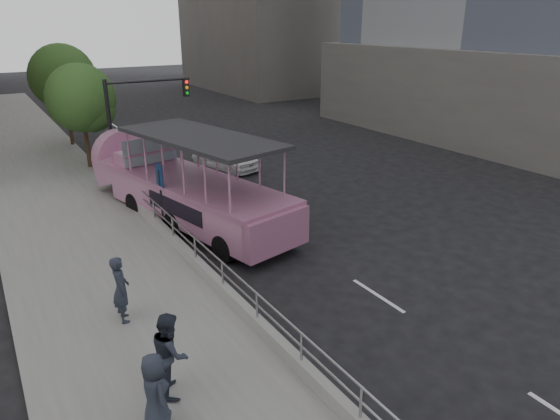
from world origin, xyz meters
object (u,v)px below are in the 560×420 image
object	(u,v)px
duck_boat	(181,187)
street_tree_far	(65,80)
pedestrian_mid	(170,353)
pedestrian_near	(121,289)
street_tree_near	(83,101)
car	(225,156)
pedestrian_far	(155,393)
traffic_signal	(134,114)
parking_sign	(161,190)

from	to	relation	value
duck_boat	street_tree_far	distance (m)	15.36
pedestrian_mid	street_tree_far	xyz separation A→B (m)	(2.64, 24.94, 3.07)
duck_boat	pedestrian_near	size ratio (longest dim) A/B	6.31
duck_boat	street_tree_near	bearing A→B (deg)	100.30
street_tree_near	pedestrian_near	bearing A→B (deg)	-99.40
duck_boat	pedestrian_near	bearing A→B (deg)	-122.35
pedestrian_near	street_tree_near	distance (m)	16.12
car	street_tree_far	size ratio (longest dim) A/B	0.66
pedestrian_near	pedestrian_mid	distance (m)	3.25
pedestrian_near	street_tree_far	size ratio (longest dim) A/B	0.28
duck_boat	pedestrian_far	size ratio (longest dim) A/B	6.97
pedestrian_mid	street_tree_far	world-z (taller)	street_tree_far
pedestrian_near	pedestrian_far	bearing A→B (deg)	178.88
pedestrian_mid	traffic_signal	world-z (taller)	traffic_signal
pedestrian_far	street_tree_near	size ratio (longest dim) A/B	0.29
traffic_signal	pedestrian_far	bearing A→B (deg)	-105.91
pedestrian_near	pedestrian_far	world-z (taller)	pedestrian_near
traffic_signal	car	bearing A→B (deg)	2.09
pedestrian_near	pedestrian_mid	bearing A→B (deg)	-171.86
car	pedestrian_near	world-z (taller)	pedestrian_near
street_tree_near	car	bearing A→B (deg)	-26.98
duck_boat	pedestrian_far	xyz separation A→B (m)	(-4.70, -10.78, -0.26)
parking_sign	street_tree_near	world-z (taller)	street_tree_near
duck_boat	car	world-z (taller)	duck_boat
pedestrian_far	traffic_signal	bearing A→B (deg)	-20.76
pedestrian_near	traffic_signal	world-z (taller)	traffic_signal
pedestrian_near	traffic_signal	xyz separation A→B (m)	(4.20, 12.27, 2.28)
car	pedestrian_far	size ratio (longest dim) A/B	2.57
traffic_signal	street_tree_near	bearing A→B (deg)	114.98
pedestrian_mid	pedestrian_far	xyz separation A→B (m)	(-0.62, -0.86, -0.11)
pedestrian_mid	parking_sign	world-z (taller)	parking_sign
duck_boat	street_tree_far	world-z (taller)	street_tree_far
duck_boat	pedestrian_near	distance (m)	7.92
street_tree_near	parking_sign	bearing A→B (deg)	-87.34
car	pedestrian_near	distance (m)	15.36
pedestrian_near	traffic_signal	distance (m)	13.17
pedestrian_near	duck_boat	bearing A→B (deg)	-26.95
pedestrian_mid	street_tree_near	distance (m)	19.27
parking_sign	traffic_signal	xyz separation A→B (m)	(1.13, 6.60, 1.76)
pedestrian_mid	street_tree_far	size ratio (longest dim) A/B	0.29
pedestrian_far	parking_sign	bearing A→B (deg)	-24.75
traffic_signal	street_tree_near	size ratio (longest dim) A/B	0.91
street_tree_far	pedestrian_near	bearing A→B (deg)	-97.35
parking_sign	traffic_signal	distance (m)	6.93
pedestrian_far	street_tree_far	distance (m)	26.19
traffic_signal	street_tree_far	distance (m)	9.57
pedestrian_mid	pedestrian_far	world-z (taller)	pedestrian_mid
duck_boat	car	distance (m)	7.49
pedestrian_far	traffic_signal	size ratio (longest dim) A/B	0.32
pedestrian_far	pedestrian_near	bearing A→B (deg)	-11.38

